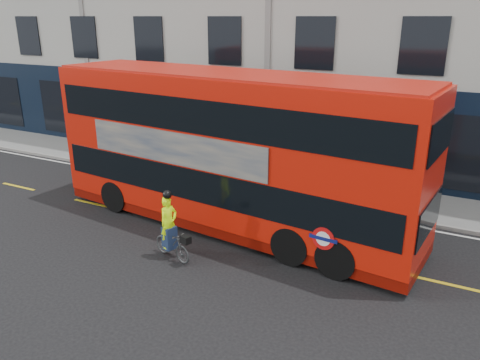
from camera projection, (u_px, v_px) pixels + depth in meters
The scene contains 7 objects.
ground at pixel (158, 243), 14.16m from camera, with size 120.00×120.00×0.00m, color black.
pavement at pixel (251, 179), 19.60m from camera, with size 60.00×3.00×0.12m, color gray.
kerb at pixel (234, 190), 18.34m from camera, with size 60.00×0.12×0.13m, color gray.
road_edge_line at pixel (231, 193), 18.11m from camera, with size 58.00×0.10×0.01m, color silver.
lane_dashes at pixel (185, 224), 15.42m from camera, with size 58.00×0.12×0.01m, color gold, non-canonical shape.
bus at pixel (230, 151), 14.59m from camera, with size 12.43×4.03×4.93m.
cyclist at pixel (171, 236), 13.07m from camera, with size 1.50×0.79×2.03m.
Camera 1 is at (8.01, -10.21, 6.49)m, focal length 35.00 mm.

